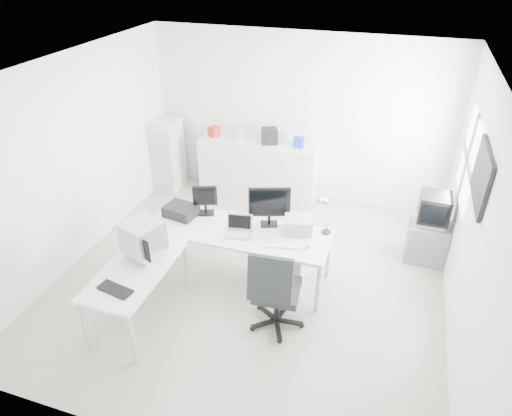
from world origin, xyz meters
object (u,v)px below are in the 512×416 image
(laser_printer, at_px, (298,225))
(tv_cabinet, at_px, (426,242))
(side_desk, at_px, (139,293))
(inkjet_printer, at_px, (181,211))
(crt_monitor, at_px, (143,239))
(filing_cabinet, at_px, (168,154))
(main_desk, at_px, (238,253))
(lcd_monitor_large, at_px, (269,206))
(office_chair, at_px, (277,286))
(sideboard, at_px, (258,169))
(lcd_monitor_small, at_px, (205,200))
(laptop, at_px, (238,228))
(crt_tv, at_px, (434,210))
(drawer_pedestal, at_px, (290,266))

(laser_printer, height_order, tv_cabinet, laser_printer)
(side_desk, relative_size, inkjet_printer, 3.38)
(side_desk, height_order, crt_monitor, crt_monitor)
(tv_cabinet, relative_size, filing_cabinet, 0.47)
(main_desk, xyz_separation_m, tv_cabinet, (2.40, 1.19, -0.08))
(lcd_monitor_large, distance_m, office_chair, 1.13)
(inkjet_printer, distance_m, crt_monitor, 0.97)
(side_desk, xyz_separation_m, sideboard, (0.40, 3.34, 0.14))
(lcd_monitor_small, height_order, sideboard, lcd_monitor_small)
(side_desk, height_order, laptop, laptop)
(main_desk, height_order, crt_tv, crt_tv)
(lcd_monitor_small, distance_m, filing_cabinet, 2.42)
(inkjet_printer, bearing_deg, lcd_monitor_small, 35.94)
(lcd_monitor_small, bearing_deg, crt_monitor, -124.47)
(laptop, bearing_deg, inkjet_printer, 157.40)
(main_desk, height_order, inkjet_printer, inkjet_printer)
(crt_monitor, bearing_deg, laser_printer, 53.14)
(tv_cabinet, height_order, filing_cabinet, filing_cabinet)
(lcd_monitor_small, xyz_separation_m, crt_monitor, (-0.30, -1.10, 0.04))
(side_desk, bearing_deg, sideboard, 83.11)
(lcd_monitor_small, xyz_separation_m, office_chair, (1.29, -0.95, -0.38))
(drawer_pedestal, bearing_deg, side_desk, -143.43)
(crt_tv, bearing_deg, lcd_monitor_large, -155.48)
(main_desk, bearing_deg, drawer_pedestal, 4.09)
(crt_tv, bearing_deg, drawer_pedestal, -146.29)
(lcd_monitor_small, relative_size, filing_cabinet, 0.32)
(main_desk, relative_size, inkjet_printer, 5.80)
(drawer_pedestal, xyz_separation_m, laptop, (-0.65, -0.15, 0.55))
(inkjet_printer, relative_size, crt_tv, 0.83)
(laptop, relative_size, laser_printer, 0.86)
(office_chair, height_order, sideboard, office_chair)
(laser_printer, bearing_deg, crt_tv, 15.83)
(lcd_monitor_small, distance_m, sideboard, 2.05)
(drawer_pedestal, bearing_deg, crt_monitor, -149.86)
(office_chair, bearing_deg, laser_printer, 84.45)
(laptop, height_order, laser_printer, laser_printer)
(drawer_pedestal, relative_size, office_chair, 0.52)
(lcd_monitor_small, height_order, laser_printer, lcd_monitor_small)
(main_desk, bearing_deg, lcd_monitor_small, 155.56)
(crt_monitor, relative_size, crt_tv, 0.98)
(filing_cabinet, bearing_deg, side_desk, -68.59)
(main_desk, distance_m, lcd_monitor_large, 0.78)
(office_chair, bearing_deg, filing_cabinet, 130.70)
(main_desk, xyz_separation_m, laser_printer, (0.75, 0.22, 0.48))
(side_desk, bearing_deg, crt_tv, 35.10)
(lcd_monitor_small, bearing_deg, filing_cabinet, 111.01)
(lcd_monitor_small, relative_size, crt_tv, 0.82)
(drawer_pedestal, xyz_separation_m, crt_tv, (1.70, 1.14, 0.52))
(lcd_monitor_small, relative_size, office_chair, 0.36)
(lcd_monitor_large, bearing_deg, filing_cabinet, 124.49)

